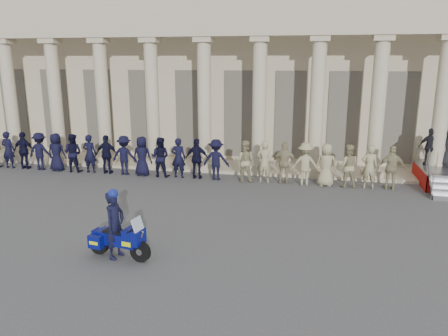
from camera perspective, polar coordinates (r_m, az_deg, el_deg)
ground at (r=13.76m, az=-5.44°, el=-8.75°), size 90.00×90.00×0.00m
building at (r=27.12m, az=3.74°, el=12.38°), size 40.00×12.50×9.00m
officer_rank at (r=20.52m, az=-9.89°, el=1.50°), size 21.86×0.70×1.85m
motorcycle at (r=12.39m, az=-13.53°, el=-9.05°), size 1.94×0.91×1.25m
rider at (r=12.29m, az=-14.06°, el=-7.11°), size 0.56×0.75×1.97m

